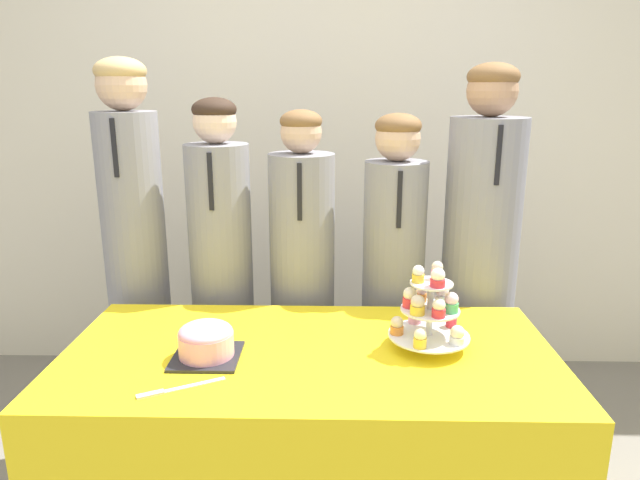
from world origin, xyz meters
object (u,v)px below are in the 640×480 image
at_px(round_cake, 206,340).
at_px(student_2, 302,296).
at_px(cupcake_stand, 430,310).
at_px(cake_knife, 167,391).
at_px(student_1, 223,288).
at_px(student_0, 137,267).
at_px(student_3, 392,295).
at_px(student_4, 478,278).

relative_size(round_cake, student_2, 0.14).
height_order(cupcake_stand, student_2, student_2).
bearing_deg(cupcake_stand, round_cake, -172.94).
bearing_deg(cake_knife, student_1, 63.10).
bearing_deg(student_2, student_0, 180.00).
xyz_separation_m(student_2, student_3, (0.38, -0.00, 0.01)).
bearing_deg(student_4, student_0, -180.00).
xyz_separation_m(round_cake, cake_knife, (-0.07, -0.21, -0.06)).
height_order(cake_knife, student_1, student_1).
bearing_deg(student_1, student_0, 180.00).
distance_m(student_0, student_1, 0.37).
distance_m(round_cake, student_0, 0.78).
distance_m(round_cake, student_3, 0.92).
relative_size(student_2, student_4, 0.89).
distance_m(student_0, student_2, 0.71).
distance_m(round_cake, student_1, 0.65).
relative_size(cake_knife, student_2, 0.16).
bearing_deg(student_4, cake_knife, -141.28).
distance_m(round_cake, cake_knife, 0.22).
height_order(cake_knife, student_4, student_4).
height_order(cake_knife, student_3, student_3).
bearing_deg(round_cake, student_4, 32.97).
distance_m(cake_knife, student_3, 1.11).
distance_m(student_0, student_3, 1.08).
height_order(cake_knife, student_2, student_2).
bearing_deg(student_2, round_cake, -112.24).
bearing_deg(cake_knife, round_cake, 44.57).
height_order(student_1, student_3, student_1).
bearing_deg(student_0, cupcake_stand, -26.33).
distance_m(cake_knife, student_0, 0.93).
bearing_deg(student_2, cupcake_stand, -52.04).
xyz_separation_m(student_2, student_4, (0.73, 0.00, 0.09)).
xyz_separation_m(cupcake_stand, student_1, (-0.77, 0.56, -0.14)).
bearing_deg(cupcake_stand, cake_knife, -159.09).
height_order(round_cake, student_2, student_2).
xyz_separation_m(round_cake, student_1, (-0.07, 0.65, -0.06)).
bearing_deg(student_0, student_4, 0.00).
height_order(round_cake, cupcake_stand, cupcake_stand).
height_order(student_0, student_1, student_0).
height_order(student_3, student_4, student_4).
relative_size(student_1, student_2, 1.03).
bearing_deg(student_0, round_cake, -56.37).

